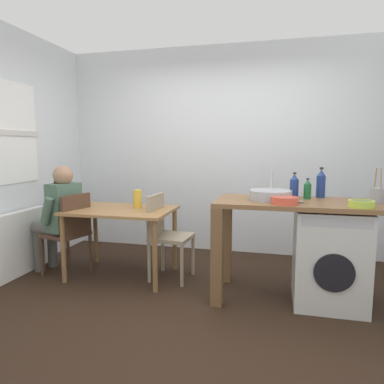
% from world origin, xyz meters
% --- Properties ---
extents(ground_plane, '(5.46, 5.46, 0.00)m').
position_xyz_m(ground_plane, '(0.00, 0.00, 0.00)').
color(ground_plane, black).
extents(wall_back, '(4.60, 0.10, 2.70)m').
position_xyz_m(wall_back, '(0.00, 1.75, 1.35)').
color(wall_back, silver).
rests_on(wall_back, ground_plane).
extents(radiator, '(0.10, 0.80, 0.70)m').
position_xyz_m(radiator, '(-2.02, 0.30, 0.35)').
color(radiator, white).
rests_on(radiator, ground_plane).
extents(dining_table, '(1.10, 0.76, 0.74)m').
position_xyz_m(dining_table, '(-0.90, 0.51, 0.64)').
color(dining_table, '#9E7042').
rests_on(dining_table, ground_plane).
extents(chair_person_seat, '(0.49, 0.49, 0.90)m').
position_xyz_m(chair_person_seat, '(-1.45, 0.39, 0.51)').
color(chair_person_seat, '#4C3323').
rests_on(chair_person_seat, ground_plane).
extents(chair_opposite, '(0.43, 0.43, 0.90)m').
position_xyz_m(chair_opposite, '(-0.43, 0.57, 0.51)').
color(chair_opposite, gray).
rests_on(chair_opposite, ground_plane).
extents(seated_person, '(0.55, 0.54, 1.20)m').
position_xyz_m(seated_person, '(-1.61, 0.44, 0.67)').
color(seated_person, '#595651').
rests_on(seated_person, ground_plane).
extents(kitchen_counter, '(1.50, 0.68, 0.92)m').
position_xyz_m(kitchen_counter, '(0.71, 0.34, 0.76)').
color(kitchen_counter, brown).
rests_on(kitchen_counter, ground_plane).
extents(washing_machine, '(0.60, 0.61, 0.86)m').
position_xyz_m(washing_machine, '(1.18, 0.33, 0.43)').
color(washing_machine, silver).
rests_on(washing_machine, ground_plane).
extents(sink_basin, '(0.38, 0.38, 0.09)m').
position_xyz_m(sink_basin, '(0.66, 0.34, 0.97)').
color(sink_basin, '#9EA0A5').
rests_on(sink_basin, kitchen_counter).
extents(tap, '(0.02, 0.02, 0.28)m').
position_xyz_m(tap, '(0.66, 0.52, 1.06)').
color(tap, '#B2B2B7').
rests_on(tap, kitchen_counter).
extents(bottle_tall_green, '(0.08, 0.08, 0.24)m').
position_xyz_m(bottle_tall_green, '(0.87, 0.53, 1.03)').
color(bottle_tall_green, navy).
rests_on(bottle_tall_green, kitchen_counter).
extents(bottle_squat_brown, '(0.07, 0.07, 0.19)m').
position_xyz_m(bottle_squat_brown, '(0.99, 0.48, 1.01)').
color(bottle_squat_brown, '#19592D').
rests_on(bottle_squat_brown, kitchen_counter).
extents(bottle_clear_small, '(0.08, 0.08, 0.29)m').
position_xyz_m(bottle_clear_small, '(1.12, 0.62, 1.05)').
color(bottle_clear_small, navy).
rests_on(bottle_clear_small, kitchen_counter).
extents(mixing_bowl, '(0.22, 0.22, 0.06)m').
position_xyz_m(mixing_bowl, '(0.78, 0.14, 0.95)').
color(mixing_bowl, '#D84C38').
rests_on(mixing_bowl, kitchen_counter).
extents(utensil_crock, '(0.11, 0.11, 0.30)m').
position_xyz_m(utensil_crock, '(1.55, 0.39, 0.99)').
color(utensil_crock, gray).
rests_on(utensil_crock, kitchen_counter).
extents(colander, '(0.20, 0.20, 0.06)m').
position_xyz_m(colander, '(1.37, 0.12, 0.95)').
color(colander, '#A8C63D').
rests_on(colander, kitchen_counter).
extents(vase, '(0.09, 0.09, 0.20)m').
position_xyz_m(vase, '(-0.75, 0.61, 0.84)').
color(vase, gold).
rests_on(vase, dining_table).
extents(scissors, '(0.15, 0.06, 0.01)m').
position_xyz_m(scissors, '(0.87, 0.24, 0.92)').
color(scissors, '#B2B2B7').
rests_on(scissors, kitchen_counter).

